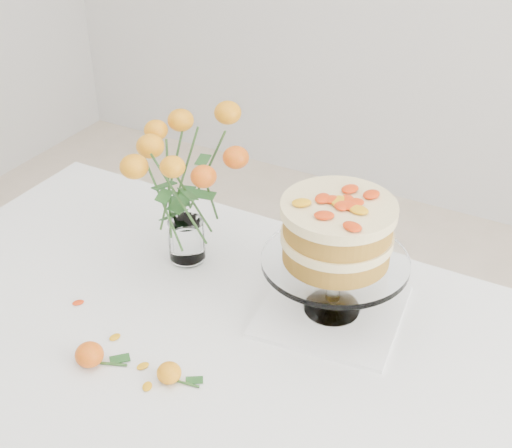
{
  "coord_description": "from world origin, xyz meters",
  "views": [
    {
      "loc": [
        0.66,
        -0.92,
        1.73
      ],
      "look_at": [
        0.05,
        0.2,
        0.92
      ],
      "focal_mm": 50.0,
      "sensor_mm": 36.0,
      "label": 1
    }
  ],
  "objects": [
    {
      "name": "cake_stand",
      "position": [
        0.23,
        0.19,
        0.95
      ],
      "size": [
        0.3,
        0.3,
        0.27
      ],
      "rotation": [
        0.0,
        0.0,
        -0.1
      ],
      "color": "white",
      "rests_on": "napkin"
    },
    {
      "name": "stray_petal_a",
      "position": [
        -0.12,
        -0.1,
        0.76
      ],
      "size": [
        0.03,
        0.02,
        0.0
      ],
      "primitive_type": "ellipsoid",
      "color": "#EDA10F",
      "rests_on": "table"
    },
    {
      "name": "napkin",
      "position": [
        0.23,
        0.19,
        0.76
      ],
      "size": [
        0.32,
        0.32,
        0.01
      ],
      "primitive_type": "cube",
      "rotation": [
        0.0,
        0.0,
        0.12
      ],
      "color": "white",
      "rests_on": "table"
    },
    {
      "name": "rose_vase",
      "position": [
        -0.14,
        0.2,
        1.01
      ],
      "size": [
        0.35,
        0.35,
        0.43
      ],
      "rotation": [
        0.0,
        0.0,
        -0.31
      ],
      "color": "white",
      "rests_on": "table"
    },
    {
      "name": "stray_petal_b",
      "position": [
        -0.02,
        -0.14,
        0.76
      ],
      "size": [
        0.03,
        0.02,
        0.0
      ],
      "primitive_type": "ellipsoid",
      "color": "#EDA10F",
      "rests_on": "table"
    },
    {
      "name": "table",
      "position": [
        0.0,
        0.0,
        0.67
      ],
      "size": [
        1.43,
        0.93,
        0.76
      ],
      "color": "tan",
      "rests_on": "ground"
    },
    {
      "name": "loose_rose_far",
      "position": [
        -0.11,
        -0.18,
        0.78
      ],
      "size": [
        0.1,
        0.06,
        0.05
      ],
      "rotation": [
        0.0,
        0.0,
        0.39
      ],
      "color": "#C46009",
      "rests_on": "table"
    },
    {
      "name": "stray_petal_d",
      "position": [
        -0.26,
        -0.05,
        0.76
      ],
      "size": [
        0.03,
        0.02,
        0.0
      ],
      "primitive_type": "ellipsoid",
      "color": "#EDA10F",
      "rests_on": "table"
    },
    {
      "name": "loose_rose_near",
      "position": [
        0.05,
        -0.14,
        0.78
      ],
      "size": [
        0.08,
        0.05,
        0.04
      ],
      "rotation": [
        0.0,
        0.0,
        0.17
      ],
      "color": "orange",
      "rests_on": "table"
    },
    {
      "name": "stray_petal_c",
      "position": [
        0.02,
        -0.18,
        0.76
      ],
      "size": [
        0.03,
        0.02,
        0.0
      ],
      "primitive_type": "ellipsoid",
      "color": "#EDA10F",
      "rests_on": "table"
    }
  ]
}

